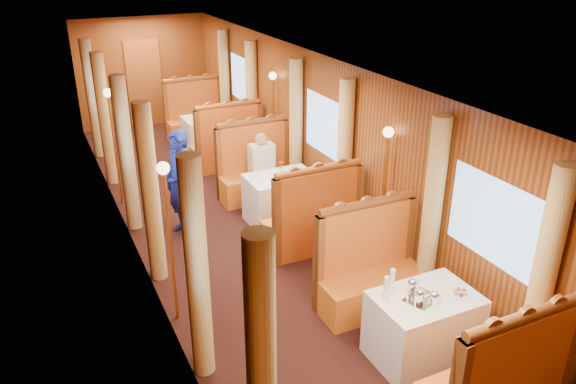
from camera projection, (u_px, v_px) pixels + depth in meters
floor at (237, 230)px, 8.55m from camera, size 3.00×12.00×0.01m
ceiling at (230, 65)px, 7.53m from camera, size 3.00×12.00×0.01m
wall_far at (143, 72)px, 12.99m from camera, size 3.00×0.01×2.50m
wall_left at (128, 170)px, 7.46m from camera, size 0.01×12.00×2.50m
wall_right at (325, 138)px, 8.63m from camera, size 0.01×12.00×2.50m
doorway_far at (145, 83)px, 13.07m from camera, size 0.80×0.04×2.00m
table_near at (423, 327)px, 5.81m from camera, size 1.05×0.72×0.75m
banquette_near_aft at (370, 275)px, 6.63m from camera, size 1.30×0.55×1.34m
table_mid at (281, 199)px, 8.69m from camera, size 1.05×0.72×0.75m
banquette_mid_fwd at (312, 223)px, 7.84m from camera, size 1.30×0.55×1.34m
banquette_mid_aft at (256, 173)px, 9.51m from camera, size 1.30×0.55×1.34m
table_far at (210, 135)px, 11.58m from camera, size 1.05×0.72×0.75m
banquette_far_fwd at (227, 147)px, 10.72m from camera, size 1.30×0.55×1.34m
banquette_far_aft at (196, 119)px, 12.40m from camera, size 1.30×0.55×1.34m
tea_tray at (422, 299)px, 5.60m from camera, size 0.41×0.36×0.01m
teapot_left at (420, 299)px, 5.51m from camera, size 0.19×0.16×0.13m
teapot_right at (434, 301)px, 5.48m from camera, size 0.18×0.14×0.13m
teapot_back at (412, 288)px, 5.66m from camera, size 0.20×0.18×0.14m
fruit_plate at (460, 293)px, 5.68m from camera, size 0.22×0.22×0.05m
cup_inboard at (386, 290)px, 5.57m from camera, size 0.08×0.08×0.26m
cup_outboard at (392, 283)px, 5.69m from camera, size 0.08×0.08×0.26m
rose_vase_mid at (281, 166)px, 8.47m from camera, size 0.06×0.06×0.36m
rose_vase_far at (209, 109)px, 11.33m from camera, size 0.06×0.06×0.36m
window_left_near at (211, 293)px, 4.49m from camera, size 0.01×1.20×0.90m
curtain_left_near_a at (262, 378)px, 4.01m from camera, size 0.22×0.22×2.35m
curtain_left_near_b at (197, 272)px, 5.29m from camera, size 0.22×0.22×2.35m
window_right_near at (492, 220)px, 5.66m from camera, size 0.01×1.20×0.90m
curtain_right_near_a at (542, 285)px, 5.09m from camera, size 0.22×0.22×2.35m
curtain_right_near_b at (432, 216)px, 6.37m from camera, size 0.22×0.22×2.35m
window_left_mid at (127, 155)px, 7.38m from camera, size 0.01×1.20×0.90m
curtain_left_mid_a at (151, 195)px, 6.89m from camera, size 0.22×0.22×2.35m
curtain_left_mid_b at (126, 155)px, 8.18m from camera, size 0.22×0.22×2.35m
window_right_mid at (325, 126)px, 8.54m from camera, size 0.01×1.20×0.90m
curtain_right_mid_a at (344, 161)px, 7.97m from camera, size 0.22×0.22×2.35m
curtain_right_mid_b at (296, 130)px, 9.26m from camera, size 0.22×0.22×2.35m
window_left_far at (90, 95)px, 10.26m from camera, size 0.01×1.20×0.90m
curtain_left_far_a at (105, 120)px, 9.78m from camera, size 0.22×0.22×2.35m
curtain_left_far_b at (92, 99)px, 11.06m from camera, size 0.22×0.22×2.35m
window_right_far at (242, 79)px, 11.43m from camera, size 0.01×1.20×0.90m
curtain_right_far_a at (252, 102)px, 10.86m from camera, size 0.22×0.22×2.35m
curtain_right_far_b at (225, 85)px, 12.14m from camera, size 0.22×0.22×2.35m
sconce_left_fore at (167, 211)px, 6.00m from camera, size 0.14×0.14×1.95m
sconce_right_fore at (386, 170)px, 7.09m from camera, size 0.14×0.14×1.95m
sconce_left_aft at (112, 124)px, 8.88m from camera, size 0.14×0.14×1.95m
sconce_right_aft at (273, 103)px, 9.98m from camera, size 0.14×0.14×1.95m
steward at (180, 184)px, 8.13m from camera, size 0.54×0.67×1.62m
passenger at (262, 161)px, 9.15m from camera, size 0.40×0.44×0.76m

